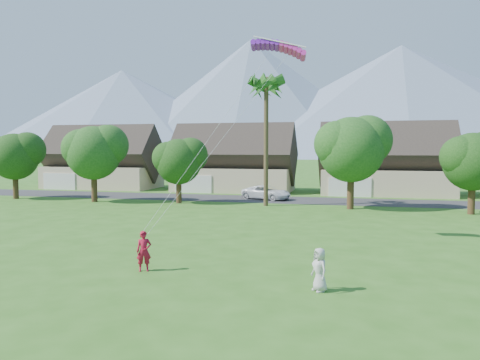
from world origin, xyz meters
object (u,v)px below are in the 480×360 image
(kite_flyer, at_px, (144,251))
(watcher, at_px, (320,270))
(parked_car, at_px, (266,192))
(parafoil_kite, at_px, (279,46))

(kite_flyer, xyz_separation_m, watcher, (8.04, -1.11, -0.06))
(parked_car, distance_m, parafoil_kite, 25.49)
(watcher, height_order, parafoil_kite, parafoil_kite)
(watcher, distance_m, parafoil_kite, 14.35)
(kite_flyer, xyz_separation_m, parked_car, (-0.05, 30.50, -0.17))
(kite_flyer, xyz_separation_m, parafoil_kite, (4.92, 7.95, 10.61))
(watcher, relative_size, parafoil_kite, 0.52)
(kite_flyer, relative_size, watcher, 1.07)
(parafoil_kite, bearing_deg, kite_flyer, -128.44)
(parked_car, height_order, parafoil_kite, parafoil_kite)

